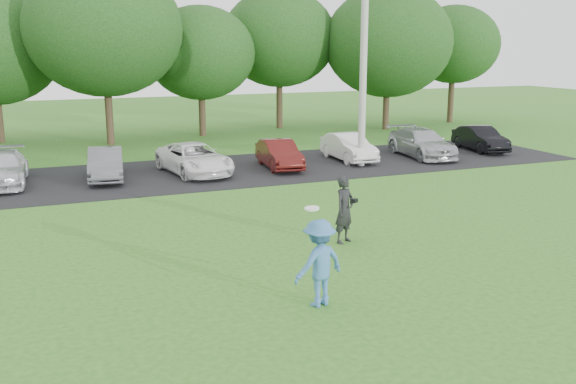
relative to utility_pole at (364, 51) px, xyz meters
name	(u,v)px	position (x,y,z in m)	size (l,w,h in m)	color
ground	(355,292)	(-6.62, -11.91, -4.54)	(100.00, 100.00, 0.00)	#2C681D
parking_lot	(194,173)	(-6.62, 1.09, -4.53)	(32.00, 6.50, 0.03)	black
utility_pole	(364,51)	(0.00, 0.00, 0.00)	(0.28, 0.28, 9.09)	#AFAFA9
frisbee_player	(319,263)	(-7.54, -12.21, -3.71)	(1.21, 0.89, 1.97)	teal
camera_bystander	(345,209)	(-5.30, -8.87, -3.70)	(0.73, 0.64, 1.68)	black
parked_cars	(161,160)	(-7.85, 1.04, -3.94)	(28.84, 4.87, 1.22)	black
tree_row	(173,42)	(-5.11, 10.85, 0.36)	(42.39, 9.85, 8.64)	#38281C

